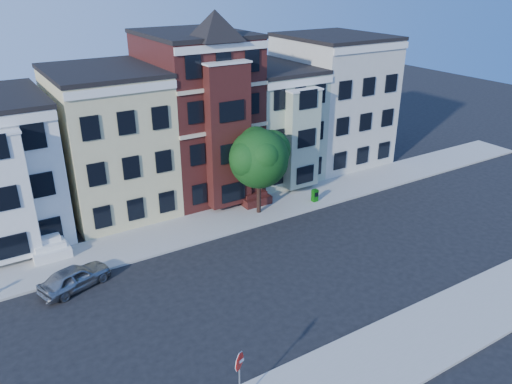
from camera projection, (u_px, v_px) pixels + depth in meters
ground at (308, 268)px, 29.86m from camera, size 120.00×120.00×0.00m
far_sidewalk at (240, 216)px, 36.04m from camera, size 60.00×4.00×0.15m
near_sidewalk at (410, 344)px, 23.61m from camera, size 60.00×4.00×0.15m
house_yellow at (109, 143)px, 35.72m from camera, size 7.00×9.00×10.00m
house_brown at (197, 116)px, 38.70m from camera, size 7.00×9.00×12.00m
house_green at (267, 122)px, 42.45m from camera, size 6.00×9.00×9.00m
house_cream at (332, 101)px, 45.43m from camera, size 8.00×9.00×11.00m
street_tree at (259, 162)px, 34.90m from camera, size 8.19×8.19×7.73m
parked_car at (75, 277)px, 27.68m from camera, size 4.31×2.79×1.37m
newspaper_box at (315, 195)px, 38.02m from camera, size 0.43×0.39×0.94m
stop_sign at (239, 376)px, 19.69m from camera, size 0.80×0.31×2.91m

